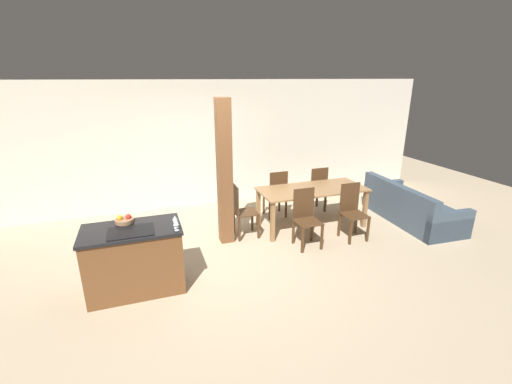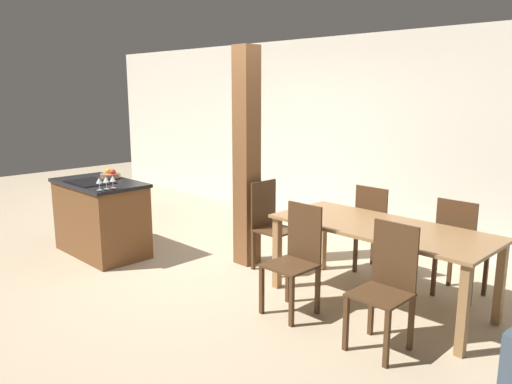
{
  "view_description": "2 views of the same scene",
  "coord_description": "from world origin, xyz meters",
  "px_view_note": "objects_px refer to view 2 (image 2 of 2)",
  "views": [
    {
      "loc": [
        -1.13,
        -4.84,
        2.75
      ],
      "look_at": [
        0.6,
        0.2,
        0.95
      ],
      "focal_mm": 24.0,
      "sensor_mm": 36.0,
      "label": 1
    },
    {
      "loc": [
        4.14,
        -3.34,
        1.99
      ],
      "look_at": [
        0.6,
        0.2,
        0.95
      ],
      "focal_mm": 35.0,
      "sensor_mm": 36.0,
      "label": 2
    }
  ],
  "objects_px": {
    "kitchen_island": "(101,217)",
    "dining_chair_near_right": "(386,285)",
    "wine_glass_near": "(99,181)",
    "fruit_bowl": "(110,175)",
    "timber_post": "(247,158)",
    "wine_glass_far": "(113,179)",
    "dining_chair_head_end": "(271,224)",
    "dining_table": "(381,236)",
    "dining_chair_far_right": "(459,247)",
    "dining_chair_near_left": "(296,257)",
    "wine_glass_middle": "(106,180)",
    "dining_chair_far_left": "(376,229)"
  },
  "relations": [
    {
      "from": "kitchen_island",
      "to": "wine_glass_far",
      "type": "relative_size",
      "value": 9.0
    },
    {
      "from": "wine_glass_near",
      "to": "dining_chair_near_right",
      "type": "bearing_deg",
      "value": 12.95
    },
    {
      "from": "wine_glass_far",
      "to": "dining_chair_far_right",
      "type": "bearing_deg",
      "value": 31.05
    },
    {
      "from": "dining_chair_far_left",
      "to": "dining_chair_near_left",
      "type": "bearing_deg",
      "value": 90.0
    },
    {
      "from": "wine_glass_near",
      "to": "wine_glass_far",
      "type": "bearing_deg",
      "value": 90.0
    },
    {
      "from": "kitchen_island",
      "to": "dining_table",
      "type": "xyz_separation_m",
      "value": [
        3.2,
        1.09,
        0.21
      ]
    },
    {
      "from": "fruit_bowl",
      "to": "dining_chair_near_right",
      "type": "xyz_separation_m",
      "value": [
        3.73,
        0.23,
        -0.44
      ]
    },
    {
      "from": "wine_glass_near",
      "to": "timber_post",
      "type": "bearing_deg",
      "value": 53.76
    },
    {
      "from": "dining_table",
      "to": "dining_chair_near_left",
      "type": "bearing_deg",
      "value": -124.62
    },
    {
      "from": "dining_chair_head_end",
      "to": "timber_post",
      "type": "bearing_deg",
      "value": 103.15
    },
    {
      "from": "kitchen_island",
      "to": "dining_chair_far_right",
      "type": "height_order",
      "value": "dining_chair_far_right"
    },
    {
      "from": "timber_post",
      "to": "dining_table",
      "type": "bearing_deg",
      "value": 2.42
    },
    {
      "from": "wine_glass_near",
      "to": "dining_chair_head_end",
      "type": "xyz_separation_m",
      "value": [
        1.26,
        1.37,
        -0.5
      ]
    },
    {
      "from": "fruit_bowl",
      "to": "wine_glass_near",
      "type": "xyz_separation_m",
      "value": [
        0.63,
        -0.48,
        0.07
      ]
    },
    {
      "from": "dining_chair_near_left",
      "to": "dining_chair_head_end",
      "type": "bearing_deg",
      "value": 144.86
    },
    {
      "from": "dining_chair_near_right",
      "to": "dining_chair_head_end",
      "type": "distance_m",
      "value": 1.96
    },
    {
      "from": "fruit_bowl",
      "to": "dining_chair_near_left",
      "type": "height_order",
      "value": "fruit_bowl"
    },
    {
      "from": "kitchen_island",
      "to": "wine_glass_near",
      "type": "height_order",
      "value": "wine_glass_near"
    },
    {
      "from": "wine_glass_near",
      "to": "dining_chair_far_left",
      "type": "relative_size",
      "value": 0.14
    },
    {
      "from": "wine_glass_near",
      "to": "dining_chair_near_right",
      "type": "height_order",
      "value": "wine_glass_near"
    },
    {
      "from": "dining_table",
      "to": "kitchen_island",
      "type": "bearing_deg",
      "value": -161.14
    },
    {
      "from": "wine_glass_middle",
      "to": "dining_chair_far_left",
      "type": "xyz_separation_m",
      "value": [
        2.19,
        1.95,
        -0.5
      ]
    },
    {
      "from": "wine_glass_near",
      "to": "dining_chair_near_left",
      "type": "bearing_deg",
      "value": 18.01
    },
    {
      "from": "wine_glass_near",
      "to": "dining_chair_near_left",
      "type": "relative_size",
      "value": 0.14
    },
    {
      "from": "dining_table",
      "to": "wine_glass_near",
      "type": "bearing_deg",
      "value": -152.63
    },
    {
      "from": "dining_chair_head_end",
      "to": "timber_post",
      "type": "xyz_separation_m",
      "value": [
        -0.31,
        -0.07,
        0.72
      ]
    },
    {
      "from": "dining_chair_near_left",
      "to": "dining_chair_far_left",
      "type": "height_order",
      "value": "same"
    },
    {
      "from": "fruit_bowl",
      "to": "dining_table",
      "type": "xyz_separation_m",
      "value": [
        3.27,
        0.89,
        -0.28
      ]
    },
    {
      "from": "dining_chair_far_left",
      "to": "dining_chair_head_end",
      "type": "xyz_separation_m",
      "value": [
        -0.93,
        -0.66,
        0.0
      ]
    },
    {
      "from": "dining_chair_head_end",
      "to": "dining_table",
      "type": "bearing_deg",
      "value": -90.0
    },
    {
      "from": "kitchen_island",
      "to": "dining_chair_near_right",
      "type": "xyz_separation_m",
      "value": [
        3.65,
        0.43,
        0.06
      ]
    },
    {
      "from": "fruit_bowl",
      "to": "timber_post",
      "type": "xyz_separation_m",
      "value": [
        1.58,
        0.82,
        0.28
      ]
    },
    {
      "from": "dining_chair_far_right",
      "to": "dining_chair_head_end",
      "type": "distance_m",
      "value": 1.96
    },
    {
      "from": "wine_glass_far",
      "to": "dining_chair_head_end",
      "type": "xyz_separation_m",
      "value": [
        1.26,
        1.21,
        -0.5
      ]
    },
    {
      "from": "kitchen_island",
      "to": "dining_chair_near_left",
      "type": "height_order",
      "value": "dining_chair_near_left"
    },
    {
      "from": "dining_chair_far_left",
      "to": "timber_post",
      "type": "relative_size",
      "value": 0.4
    },
    {
      "from": "fruit_bowl",
      "to": "timber_post",
      "type": "height_order",
      "value": "timber_post"
    },
    {
      "from": "wine_glass_near",
      "to": "dining_chair_near_right",
      "type": "relative_size",
      "value": 0.14
    },
    {
      "from": "wine_glass_near",
      "to": "dining_chair_far_right",
      "type": "distance_m",
      "value": 3.74
    },
    {
      "from": "dining_chair_head_end",
      "to": "timber_post",
      "type": "height_order",
      "value": "timber_post"
    },
    {
      "from": "kitchen_island",
      "to": "dining_chair_near_left",
      "type": "bearing_deg",
      "value": 9.01
    },
    {
      "from": "wine_glass_middle",
      "to": "dining_chair_near_right",
      "type": "relative_size",
      "value": 0.14
    },
    {
      "from": "fruit_bowl",
      "to": "wine_glass_far",
      "type": "xyz_separation_m",
      "value": [
        0.63,
        -0.32,
        0.07
      ]
    },
    {
      "from": "fruit_bowl",
      "to": "dining_table",
      "type": "height_order",
      "value": "fruit_bowl"
    },
    {
      "from": "dining_table",
      "to": "dining_chair_far_left",
      "type": "relative_size",
      "value": 2.05
    },
    {
      "from": "kitchen_island",
      "to": "dining_table",
      "type": "distance_m",
      "value": 3.39
    },
    {
      "from": "wine_glass_near",
      "to": "timber_post",
      "type": "xyz_separation_m",
      "value": [
        0.95,
        1.3,
        0.21
      ]
    },
    {
      "from": "wine_glass_near",
      "to": "timber_post",
      "type": "height_order",
      "value": "timber_post"
    },
    {
      "from": "fruit_bowl",
      "to": "dining_chair_near_left",
      "type": "relative_size",
      "value": 0.25
    },
    {
      "from": "kitchen_island",
      "to": "fruit_bowl",
      "type": "xyz_separation_m",
      "value": [
        -0.08,
        0.2,
        0.49
      ]
    }
  ]
}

